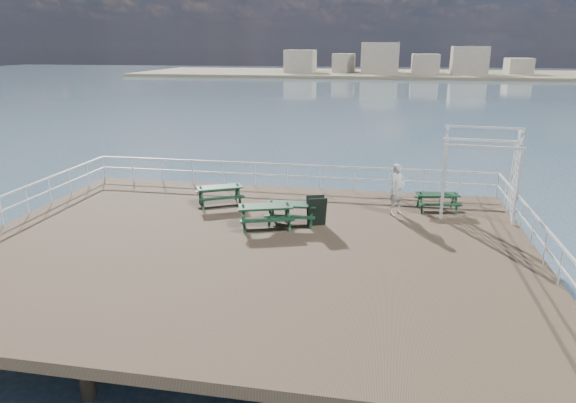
# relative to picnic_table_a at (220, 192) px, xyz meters

# --- Properties ---
(ground) EXTENTS (18.00, 14.00, 0.30)m
(ground) POSITION_rel_picnic_table_a_xyz_m (2.16, -3.83, -0.70)
(ground) COLOR brown
(ground) RESTS_ON ground
(sea_backdrop) EXTENTS (300.00, 300.00, 9.20)m
(sea_backdrop) POSITION_rel_picnic_table_a_xyz_m (14.70, 130.24, -1.05)
(sea_backdrop) COLOR #415C6D
(sea_backdrop) RESTS_ON ground
(railing) EXTENTS (17.77, 13.76, 1.10)m
(railing) POSITION_rel_picnic_table_a_xyz_m (2.09, -1.26, 0.33)
(railing) COLOR silver
(railing) RESTS_ON ground
(picnic_table_a) EXTENTS (2.21, 2.07, 0.85)m
(picnic_table_a) POSITION_rel_picnic_table_a_xyz_m (0.00, 0.00, 0.00)
(picnic_table_a) COLOR #12321B
(picnic_table_a) RESTS_ON ground
(picnic_table_b) EXTENTS (1.83, 1.51, 0.86)m
(picnic_table_b) POSITION_rel_picnic_table_a_xyz_m (3.20, -1.66, 0.00)
(picnic_table_b) COLOR #12321B
(picnic_table_b) RESTS_ON ground
(picnic_table_c) EXTENTS (1.73, 1.47, 0.76)m
(picnic_table_c) POSITION_rel_picnic_table_a_xyz_m (8.42, 0.83, -0.06)
(picnic_table_c) COLOR #12321B
(picnic_table_c) RESTS_ON ground
(picnic_table_d) EXTENTS (2.22, 2.00, 0.90)m
(picnic_table_d) POSITION_rel_picnic_table_a_xyz_m (2.38, -2.22, 0.03)
(picnic_table_d) COLOR #12321B
(picnic_table_d) RESTS_ON ground
(trellis_arbor) EXTENTS (2.79, 1.64, 3.34)m
(trellis_arbor) POSITION_rel_picnic_table_a_xyz_m (9.76, 0.42, 0.94)
(trellis_arbor) COLOR silver
(trellis_arbor) RESTS_ON ground
(sandwich_board) EXTENTS (0.78, 0.68, 1.07)m
(sandwich_board) POSITION_rel_picnic_table_a_xyz_m (4.10, -1.71, -0.03)
(sandwich_board) COLOR black
(sandwich_board) RESTS_ON ground
(person) EXTENTS (0.83, 0.82, 1.93)m
(person) POSITION_rel_picnic_table_a_xyz_m (6.87, 0.08, 0.42)
(person) COLOR silver
(person) RESTS_ON ground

